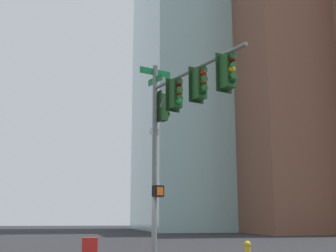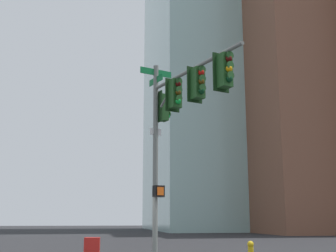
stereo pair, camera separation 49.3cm
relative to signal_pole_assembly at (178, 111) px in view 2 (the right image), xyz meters
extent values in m
cylinder|color=slate|center=(1.41, 0.56, -1.62)|extent=(0.19, 0.19, 7.33)
cylinder|color=slate|center=(-0.94, -0.29, 1.17)|extent=(4.74, 1.81, 0.12)
cylinder|color=slate|center=(0.56, 0.25, 0.72)|extent=(1.00, 0.43, 0.75)
cube|color=#0F6B33|center=(1.41, 0.56, 1.79)|extent=(0.47, 1.23, 0.24)
cube|color=#0F6B33|center=(1.41, 0.56, 1.49)|extent=(0.95, 0.37, 0.24)
cube|color=white|center=(1.41, 0.56, -0.47)|extent=(0.18, 0.43, 0.24)
cube|color=#1E4C1E|center=(0.10, 0.09, 0.61)|extent=(0.44, 0.44, 1.00)
cube|color=black|center=(0.28, 0.15, 0.61)|extent=(0.22, 0.53, 1.16)
sphere|color=#470A07|center=(-0.09, 0.02, 0.91)|extent=(0.20, 0.20, 0.20)
cylinder|color=#1E4C1E|center=(-0.15, 0.00, 1.00)|extent=(0.12, 0.23, 0.23)
sphere|color=#4C330A|center=(-0.09, 0.02, 0.61)|extent=(0.20, 0.20, 0.20)
cylinder|color=#1E4C1E|center=(-0.15, 0.00, 0.70)|extent=(0.12, 0.23, 0.23)
sphere|color=green|center=(-0.09, 0.02, 0.31)|extent=(0.20, 0.20, 0.20)
cylinder|color=#1E4C1E|center=(-0.15, 0.00, 0.40)|extent=(0.12, 0.23, 0.23)
cube|color=#1E4C1E|center=(-1.20, -0.38, 0.61)|extent=(0.44, 0.44, 1.00)
cube|color=black|center=(-1.03, -0.32, 0.61)|extent=(0.22, 0.53, 1.16)
sphere|color=red|center=(-1.40, -0.45, 0.91)|extent=(0.20, 0.20, 0.20)
cylinder|color=#1E4C1E|center=(-1.46, -0.48, 1.00)|extent=(0.12, 0.23, 0.23)
sphere|color=#4C330A|center=(-1.40, -0.45, 0.61)|extent=(0.20, 0.20, 0.20)
cylinder|color=#1E4C1E|center=(-1.46, -0.48, 0.70)|extent=(0.12, 0.23, 0.23)
sphere|color=#0A3819|center=(-1.40, -0.45, 0.31)|extent=(0.20, 0.20, 0.20)
cylinder|color=#1E4C1E|center=(-1.46, -0.48, 0.40)|extent=(0.12, 0.23, 0.23)
cube|color=#1E4C1E|center=(-2.51, -0.85, 0.61)|extent=(0.44, 0.44, 1.00)
cube|color=black|center=(-2.33, -0.79, 0.61)|extent=(0.22, 0.53, 1.16)
sphere|color=#470A07|center=(-2.70, -0.92, 0.91)|extent=(0.20, 0.20, 0.20)
cylinder|color=#1E4C1E|center=(-2.76, -0.95, 1.00)|extent=(0.12, 0.23, 0.23)
sphere|color=#F29E0C|center=(-2.70, -0.92, 0.61)|extent=(0.20, 0.20, 0.20)
cylinder|color=#1E4C1E|center=(-2.76, -0.95, 0.70)|extent=(0.12, 0.23, 0.23)
sphere|color=#0A3819|center=(-2.70, -0.92, 0.31)|extent=(0.20, 0.20, 0.20)
cylinder|color=#1E4C1E|center=(-2.76, -0.95, 0.40)|extent=(0.12, 0.23, 0.23)
cube|color=#1E4C1E|center=(1.51, 0.28, 0.47)|extent=(0.44, 0.44, 1.00)
cube|color=black|center=(1.44, 0.46, 0.47)|extent=(0.53, 0.22, 1.16)
sphere|color=#470A07|center=(1.57, 0.09, 0.77)|extent=(0.20, 0.20, 0.20)
cylinder|color=#1E4C1E|center=(1.60, 0.03, 0.86)|extent=(0.23, 0.12, 0.23)
sphere|color=#4C330A|center=(1.57, 0.09, 0.47)|extent=(0.20, 0.20, 0.20)
cylinder|color=#1E4C1E|center=(1.60, 0.03, 0.56)|extent=(0.23, 0.12, 0.23)
sphere|color=green|center=(1.57, 0.09, 0.17)|extent=(0.20, 0.20, 0.20)
cylinder|color=#1E4C1E|center=(1.60, 0.03, 0.26)|extent=(0.23, 0.12, 0.23)
cube|color=black|center=(1.18, 0.48, -2.63)|extent=(0.36, 0.42, 0.40)
cube|color=#EA5914|center=(1.05, 0.43, -2.63)|extent=(0.10, 0.24, 0.28)
sphere|color=gold|center=(2.96, -3.48, -4.55)|extent=(0.26, 0.26, 0.26)
cube|color=red|center=(2.89, 2.68, -4.76)|extent=(0.48, 0.59, 1.05)
cube|color=brown|center=(39.95, -26.37, 14.27)|extent=(21.62, 18.48, 39.11)
cube|color=brown|center=(57.14, -23.32, 16.13)|extent=(19.65, 16.15, 42.83)
camera|label=1|loc=(-14.00, 3.36, -3.56)|focal=47.12mm
camera|label=2|loc=(-14.10, 2.88, -3.56)|focal=47.12mm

